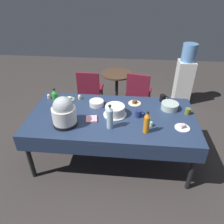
{
  "coord_description": "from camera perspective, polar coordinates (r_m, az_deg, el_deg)",
  "views": [
    {
      "loc": [
        0.22,
        -2.3,
        2.3
      ],
      "look_at": [
        0.0,
        0.0,
        0.8
      ],
      "focal_mm": 33.67,
      "sensor_mm": 36.0,
      "label": 1
    }
  ],
  "objects": [
    {
      "name": "ground",
      "position": [
        3.26,
        0.0,
        -11.87
      ],
      "size": [
        9.0,
        9.0,
        0.0
      ],
      "primitive_type": "plane",
      "color": "#383330"
    },
    {
      "name": "potluck_table",
      "position": [
        2.82,
        0.0,
        -1.91
      ],
      "size": [
        2.2,
        1.1,
        0.75
      ],
      "color": "navy",
      "rests_on": "ground"
    },
    {
      "name": "frosted_layer_cake",
      "position": [
        2.76,
        0.81,
        0.41
      ],
      "size": [
        0.31,
        0.31,
        0.14
      ],
      "color": "silver",
      "rests_on": "potluck_table"
    },
    {
      "name": "slow_cooker",
      "position": [
        2.59,
        -12.93,
        -0.05
      ],
      "size": [
        0.3,
        0.3,
        0.38
      ],
      "color": "black",
      "rests_on": "potluck_table"
    },
    {
      "name": "glass_salad_bowl",
      "position": [
        3.0,
        15.4,
        1.57
      ],
      "size": [
        0.23,
        0.23,
        0.09
      ],
      "primitive_type": "cylinder",
      "color": "#B2C6BC",
      "rests_on": "potluck_table"
    },
    {
      "name": "ceramic_snack_bowl",
      "position": [
        2.99,
        -4.22,
        2.44
      ],
      "size": [
        0.2,
        0.2,
        0.07
      ],
      "primitive_type": "cylinder",
      "color": "silver",
      "rests_on": "potluck_table"
    },
    {
      "name": "dessert_plate_cream",
      "position": [
        3.05,
        6.16,
        2.5
      ],
      "size": [
        0.18,
        0.18,
        0.05
      ],
      "color": "beige",
      "rests_on": "potluck_table"
    },
    {
      "name": "dessert_plate_sage",
      "position": [
        3.2,
        -11.49,
        3.51
      ],
      "size": [
        0.15,
        0.15,
        0.04
      ],
      "color": "#8CA87F",
      "rests_on": "potluck_table"
    },
    {
      "name": "dessert_plate_white",
      "position": [
        2.69,
        18.57,
        -3.93
      ],
      "size": [
        0.18,
        0.18,
        0.05
      ],
      "color": "white",
      "rests_on": "potluck_table"
    },
    {
      "name": "cupcake_vanilla",
      "position": [
        2.62,
        10.58,
        -3.17
      ],
      "size": [
        0.05,
        0.05,
        0.07
      ],
      "color": "beige",
      "rests_on": "potluck_table"
    },
    {
      "name": "cupcake_lemon",
      "position": [
        3.3,
        -16.79,
        4.1
      ],
      "size": [
        0.05,
        0.05,
        0.07
      ],
      "color": "beige",
      "rests_on": "potluck_table"
    },
    {
      "name": "cupcake_cocoa",
      "position": [
        3.18,
        -8.78,
        4.04
      ],
      "size": [
        0.05,
        0.05,
        0.07
      ],
      "color": "beige",
      "rests_on": "potluck_table"
    },
    {
      "name": "cupcake_rose",
      "position": [
        2.9,
        -13.57,
        0.31
      ],
      "size": [
        0.05,
        0.05,
        0.07
      ],
      "color": "beige",
      "rests_on": "potluck_table"
    },
    {
      "name": "soda_bottle_lime_soda",
      "position": [
        3.0,
        -15.1,
        3.54
      ],
      "size": [
        0.08,
        0.08,
        0.28
      ],
      "color": "green",
      "rests_on": "potluck_table"
    },
    {
      "name": "soda_bottle_orange_juice",
      "position": [
        2.45,
        9.43,
        -2.94
      ],
      "size": [
        0.07,
        0.07,
        0.28
      ],
      "color": "orange",
      "rests_on": "potluck_table"
    },
    {
      "name": "soda_bottle_water",
      "position": [
        2.48,
        -0.65,
        -1.46
      ],
      "size": [
        0.08,
        0.08,
        0.32
      ],
      "color": "silver",
      "rests_on": "potluck_table"
    },
    {
      "name": "coffee_mug_black",
      "position": [
        3.17,
        13.65,
        3.7
      ],
      "size": [
        0.13,
        0.09,
        0.1
      ],
      "color": "black",
      "rests_on": "potluck_table"
    },
    {
      "name": "coffee_mug_navy",
      "position": [
        2.75,
        7.27,
        -0.47
      ],
      "size": [
        0.12,
        0.08,
        0.09
      ],
      "color": "navy",
      "rests_on": "potluck_table"
    },
    {
      "name": "coffee_mug_olive",
      "position": [
        2.96,
        19.92,
        0.2
      ],
      "size": [
        0.11,
        0.07,
        0.09
      ],
      "color": "olive",
      "rests_on": "potluck_table"
    },
    {
      "name": "paper_napkin_stack",
      "position": [
        2.7,
        -5.59,
        -1.92
      ],
      "size": [
        0.16,
        0.16,
        0.02
      ],
      "primitive_type": "cube",
      "rotation": [
        0.0,
        0.0,
        0.18
      ],
      "color": "pink",
      "rests_on": "potluck_table"
    },
    {
      "name": "maroon_chair_left",
      "position": [
        4.1,
        -6.03,
        6.56
      ],
      "size": [
        0.45,
        0.45,
        0.85
      ],
      "color": "maroon",
      "rests_on": "ground"
    },
    {
      "name": "maroon_chair_right",
      "position": [
        4.03,
        7.25,
        5.99
      ],
      "size": [
        0.52,
        0.52,
        0.85
      ],
      "color": "maroon",
      "rests_on": "ground"
    },
    {
      "name": "round_cafe_table",
      "position": [
        4.23,
        1.28,
        7.74
      ],
      "size": [
        0.6,
        0.6,
        0.72
      ],
      "color": "#473323",
      "rests_on": "ground"
    },
    {
      "name": "water_cooler",
      "position": [
        4.59,
        19.1,
        9.23
      ],
      "size": [
        0.32,
        0.32,
        1.24
      ],
      "color": "silver",
      "rests_on": "ground"
    }
  ]
}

